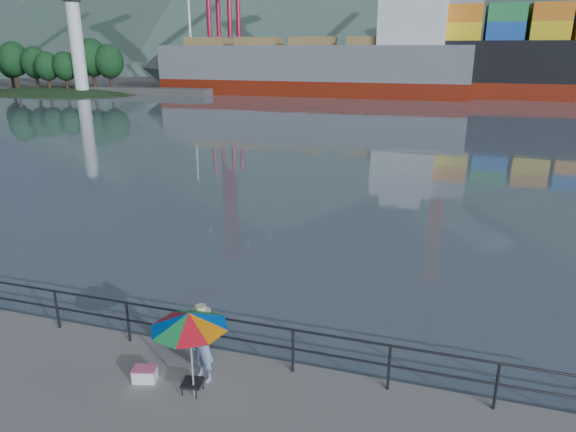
{
  "coord_description": "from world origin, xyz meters",
  "views": [
    {
      "loc": [
        5.69,
        -7.26,
        6.54
      ],
      "look_at": [
        1.55,
        6.0,
        2.0
      ],
      "focal_mm": 32.0,
      "sensor_mm": 36.0,
      "label": 1
    }
  ],
  "objects_px": {
    "beach_umbrella": "(189,320)",
    "fisherman": "(203,346)",
    "cooler_bag": "(145,375)",
    "bulk_carrier": "(322,65)"
  },
  "relations": [
    {
      "from": "beach_umbrella",
      "to": "bulk_carrier",
      "type": "relative_size",
      "value": 0.04
    },
    {
      "from": "fisherman",
      "to": "bulk_carrier",
      "type": "distance_m",
      "value": 71.4
    },
    {
      "from": "fisherman",
      "to": "cooler_bag",
      "type": "xyz_separation_m",
      "value": [
        -1.15,
        -0.43,
        -0.64
      ]
    },
    {
      "from": "beach_umbrella",
      "to": "bulk_carrier",
      "type": "bearing_deg",
      "value": 101.85
    },
    {
      "from": "fisherman",
      "to": "beach_umbrella",
      "type": "height_order",
      "value": "beach_umbrella"
    },
    {
      "from": "cooler_bag",
      "to": "bulk_carrier",
      "type": "relative_size",
      "value": 0.01
    },
    {
      "from": "beach_umbrella",
      "to": "bulk_carrier",
      "type": "xyz_separation_m",
      "value": [
        -14.77,
        70.35,
        2.52
      ]
    },
    {
      "from": "cooler_bag",
      "to": "bulk_carrier",
      "type": "xyz_separation_m",
      "value": [
        -13.57,
        70.21,
        4.07
      ]
    },
    {
      "from": "beach_umbrella",
      "to": "fisherman",
      "type": "bearing_deg",
      "value": 94.68
    },
    {
      "from": "beach_umbrella",
      "to": "cooler_bag",
      "type": "distance_m",
      "value": 1.96
    }
  ]
}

